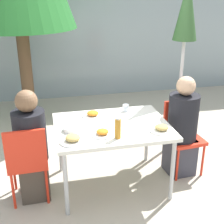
# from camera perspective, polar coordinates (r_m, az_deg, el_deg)

# --- Properties ---
(ground_plane) EXTENTS (24.00, 24.00, 0.00)m
(ground_plane) POSITION_cam_1_polar(r_m,az_deg,el_deg) (3.75, 0.00, -12.91)
(ground_plane) COLOR #B2A893
(building_facade) EXTENTS (10.00, 0.20, 3.00)m
(building_facade) POSITION_cam_1_polar(r_m,az_deg,el_deg) (6.34, -6.83, 16.11)
(building_facade) COLOR #89999E
(building_facade) RESTS_ON ground
(dining_table) EXTENTS (1.23, 0.95, 0.76)m
(dining_table) POSITION_cam_1_polar(r_m,az_deg,el_deg) (3.40, 0.00, -3.28)
(dining_table) COLOR silver
(dining_table) RESTS_ON ground
(chair_left) EXTENTS (0.41, 0.41, 0.88)m
(chair_left) POSITION_cam_1_polar(r_m,az_deg,el_deg) (3.33, -15.24, -8.23)
(chair_left) COLOR red
(chair_left) RESTS_ON ground
(person_left) EXTENTS (0.33, 0.33, 1.22)m
(person_left) POSITION_cam_1_polar(r_m,az_deg,el_deg) (3.36, -14.51, -6.52)
(person_left) COLOR #473D33
(person_left) RESTS_ON ground
(chair_right) EXTENTS (0.43, 0.43, 0.88)m
(chair_right) POSITION_cam_1_polar(r_m,az_deg,el_deg) (3.89, 12.66, -3.32)
(chair_right) COLOR red
(chair_right) RESTS_ON ground
(person_right) EXTENTS (0.35, 0.35, 1.22)m
(person_right) POSITION_cam_1_polar(r_m,az_deg,el_deg) (3.78, 12.66, -3.10)
(person_right) COLOR #383842
(person_right) RESTS_ON ground
(closed_umbrella) EXTENTS (0.36, 0.36, 2.30)m
(closed_umbrella) POSITION_cam_1_polar(r_m,az_deg,el_deg) (4.21, 13.33, 15.67)
(closed_umbrella) COLOR #333333
(closed_umbrella) RESTS_ON ground
(plate_0) EXTENTS (0.25, 0.25, 0.07)m
(plate_0) POSITION_cam_1_polar(r_m,az_deg,el_deg) (3.27, 9.05, -3.03)
(plate_0) COLOR white
(plate_0) RESTS_ON dining_table
(plate_1) EXTENTS (0.24, 0.24, 0.07)m
(plate_1) POSITION_cam_1_polar(r_m,az_deg,el_deg) (3.58, -3.53, -0.44)
(plate_1) COLOR white
(plate_1) RESTS_ON dining_table
(plate_2) EXTENTS (0.22, 0.22, 0.06)m
(plate_2) POSITION_cam_1_polar(r_m,az_deg,el_deg) (3.14, -1.77, -3.87)
(plate_2) COLOR white
(plate_2) RESTS_ON dining_table
(plate_3) EXTENTS (0.26, 0.26, 0.07)m
(plate_3) POSITION_cam_1_polar(r_m,az_deg,el_deg) (3.03, -7.17, -4.97)
(plate_3) COLOR white
(plate_3) RESTS_ON dining_table
(bottle) EXTENTS (0.06, 0.06, 0.22)m
(bottle) POSITION_cam_1_polar(r_m,az_deg,el_deg) (3.05, 1.07, -3.01)
(bottle) COLOR #B7751E
(bottle) RESTS_ON dining_table
(drinking_cup) EXTENTS (0.07, 0.07, 0.08)m
(drinking_cup) POSITION_cam_1_polar(r_m,az_deg,el_deg) (3.72, 2.52, 0.74)
(drinking_cup) COLOR silver
(drinking_cup) RESTS_ON dining_table
(salad_bowl) EXTENTS (0.19, 0.19, 0.05)m
(salad_bowl) POSITION_cam_1_polar(r_m,az_deg,el_deg) (3.26, -7.24, -3.01)
(salad_bowl) COLOR white
(salad_bowl) RESTS_ON dining_table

